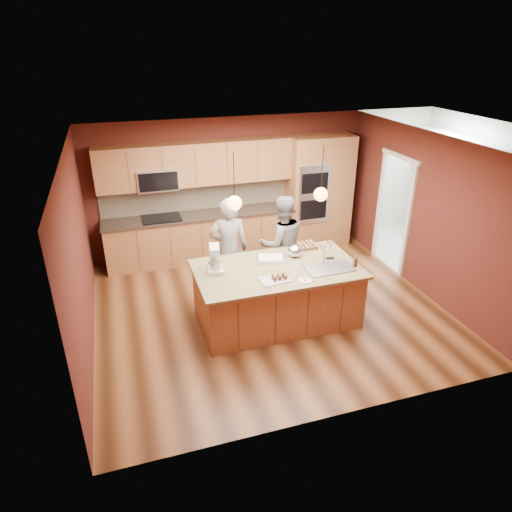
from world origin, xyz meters
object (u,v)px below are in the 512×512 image
object	(u,v)px
person_left	(229,249)
person_right	(282,244)
island	(278,293)
mixing_bowl	(295,251)
stand_mixer	(215,261)

from	to	relation	value
person_left	person_right	xyz separation A→B (m)	(0.93, 0.00, -0.03)
island	person_right	bearing A→B (deg)	66.73
mixing_bowl	person_left	bearing A→B (deg)	144.43
island	stand_mixer	bearing A→B (deg)	169.74
person_left	stand_mixer	bearing A→B (deg)	70.59
island	person_right	size ratio (longest dim) A/B	1.45
person_right	person_left	bearing A→B (deg)	-0.16
person_left	person_right	distance (m)	0.93
person_left	mixing_bowl	world-z (taller)	person_left
person_left	island	bearing A→B (deg)	127.00
island	person_left	xyz separation A→B (m)	(-0.52, 0.95, 0.41)
person_right	mixing_bowl	size ratio (longest dim) A/B	7.25
mixing_bowl	stand_mixer	bearing A→B (deg)	-174.32
island	mixing_bowl	size ratio (longest dim) A/B	10.51
person_left	person_right	bearing A→B (deg)	-171.89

